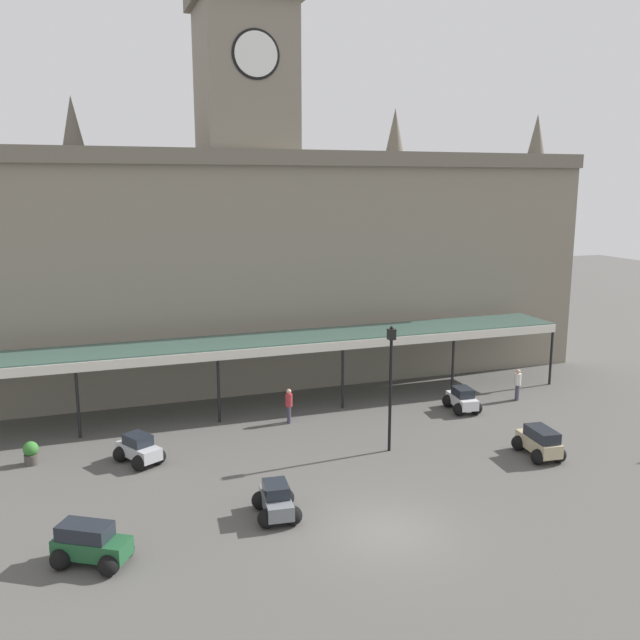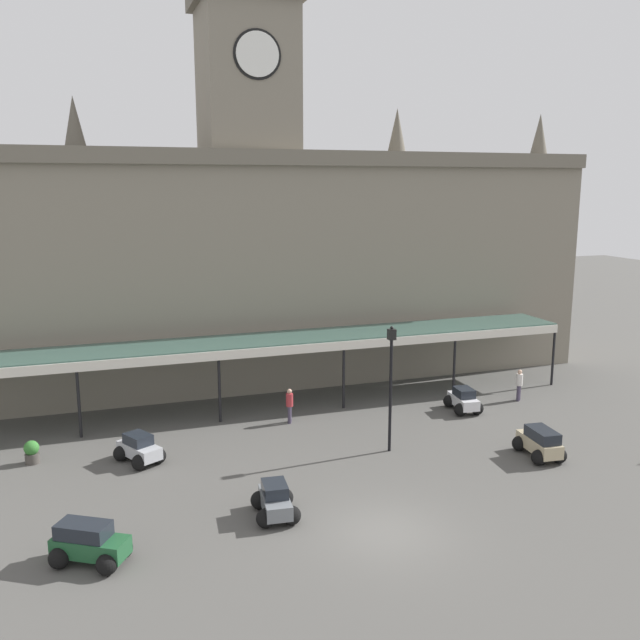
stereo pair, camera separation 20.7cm
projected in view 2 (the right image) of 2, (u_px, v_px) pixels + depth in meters
The scene contains 12 objects.
ground_plane at pixel (386, 532), 22.11m from camera, with size 140.00×140.00×0.00m, color #504E4B.
station_building at pixel (250, 256), 38.16m from camera, with size 39.58×6.25×21.37m.
entrance_canopy at pixel (276, 341), 33.93m from camera, with size 31.63×3.26×3.57m.
car_grey_sedan at pixel (275, 502), 23.07m from camera, with size 1.65×2.13×1.19m.
car_silver_sedan at pixel (139, 450), 27.60m from camera, with size 2.06×2.25×1.19m.
car_white_sedan at pixel (463, 401), 33.87m from camera, with size 1.66×2.13×1.19m.
car_beige_estate at pixel (540, 444), 28.10m from camera, with size 1.69×2.33×1.27m.
car_green_estate at pixel (89, 545), 20.21m from camera, with size 2.43×2.22×1.27m.
pedestrian_near_entrance at pixel (290, 404), 32.11m from camera, with size 0.34×0.38×1.67m.
pedestrian_crossing_forecourt at pixel (519, 384), 35.43m from camera, with size 0.34×0.34×1.67m.
victorian_lamppost at pixel (391, 375), 28.22m from camera, with size 0.30×0.30×5.43m.
planter_forecourt_centre at pixel (32, 452), 27.48m from camera, with size 0.60×0.60×0.96m.
Camera 2 is at (-8.57, -18.55, 11.12)m, focal length 38.07 mm.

